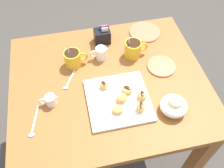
% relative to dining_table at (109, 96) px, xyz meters
% --- Properties ---
extents(ground_plane, '(8.00, 8.00, 0.00)m').
position_rel_dining_table_xyz_m(ground_plane, '(0.00, 0.00, -0.61)').
color(ground_plane, '#423D38').
extents(dining_table, '(1.00, 0.85, 0.74)m').
position_rel_dining_table_xyz_m(dining_table, '(0.00, 0.00, 0.00)').
color(dining_table, '#935628').
rests_on(dining_table, ground_plane).
extents(pastry_plate_square, '(0.30, 0.30, 0.02)m').
position_rel_dining_table_xyz_m(pastry_plate_square, '(0.02, -0.13, 0.14)').
color(pastry_plate_square, white).
rests_on(pastry_plate_square, dining_table).
extents(coffee_mug_mustard_left, '(0.13, 0.09, 0.13)m').
position_rel_dining_table_xyz_m(coffee_mug_mustard_left, '(-0.16, 0.15, 0.18)').
color(coffee_mug_mustard_left, gold).
rests_on(coffee_mug_mustard_left, dining_table).
extents(coffee_mug_mustard_right, '(0.13, 0.09, 0.14)m').
position_rel_dining_table_xyz_m(coffee_mug_mustard_right, '(0.17, 0.15, 0.18)').
color(coffee_mug_mustard_right, gold).
rests_on(coffee_mug_mustard_right, dining_table).
extents(cream_pitcher_white, '(0.10, 0.06, 0.07)m').
position_rel_dining_table_xyz_m(cream_pitcher_white, '(-0.01, 0.17, 0.17)').
color(cream_pitcher_white, white).
rests_on(cream_pitcher_white, dining_table).
extents(sugar_caddy, '(0.09, 0.07, 0.11)m').
position_rel_dining_table_xyz_m(sugar_caddy, '(0.02, 0.30, 0.18)').
color(sugar_caddy, black).
rests_on(sugar_caddy, dining_table).
extents(ice_cream_bowl, '(0.13, 0.13, 0.09)m').
position_rel_dining_table_xyz_m(ice_cream_bowl, '(0.25, -0.23, 0.17)').
color(ice_cream_bowl, white).
rests_on(ice_cream_bowl, dining_table).
extents(chocolate_sauce_pitcher, '(0.09, 0.05, 0.06)m').
position_rel_dining_table_xyz_m(chocolate_sauce_pitcher, '(-0.30, -0.08, 0.16)').
color(chocolate_sauce_pitcher, white).
rests_on(chocolate_sauce_pitcher, dining_table).
extents(saucer_coral_left, '(0.15, 0.15, 0.01)m').
position_rel_dining_table_xyz_m(saucer_coral_left, '(0.29, 0.03, 0.14)').
color(saucer_coral_left, '#E5704C').
rests_on(saucer_coral_left, dining_table).
extents(saucer_coral_right, '(0.19, 0.19, 0.01)m').
position_rel_dining_table_xyz_m(saucer_coral_right, '(0.29, 0.32, 0.14)').
color(saucer_coral_right, '#E5704C').
rests_on(saucer_coral_right, dining_table).
extents(loose_spoon_near_saucer, '(0.09, 0.14, 0.01)m').
position_rel_dining_table_xyz_m(loose_spoon_near_saucer, '(-0.20, 0.04, 0.14)').
color(loose_spoon_near_saucer, silver).
rests_on(loose_spoon_near_saucer, dining_table).
extents(loose_spoon_by_plate, '(0.05, 0.16, 0.01)m').
position_rel_dining_table_xyz_m(loose_spoon_by_plate, '(-0.38, -0.18, 0.14)').
color(loose_spoon_by_plate, silver).
rests_on(loose_spoon_by_plate, dining_table).
extents(beignet_0, '(0.07, 0.07, 0.03)m').
position_rel_dining_table_xyz_m(beignet_0, '(0.07, -0.10, 0.16)').
color(beignet_0, '#DBA351').
rests_on(beignet_0, pastry_plate_square).
extents(chocolate_drizzle_0, '(0.04, 0.04, 0.00)m').
position_rel_dining_table_xyz_m(chocolate_drizzle_0, '(0.07, -0.10, 0.18)').
color(chocolate_drizzle_0, '#381E11').
rests_on(chocolate_drizzle_0, beignet_0).
extents(beignet_1, '(0.06, 0.07, 0.04)m').
position_rel_dining_table_xyz_m(beignet_1, '(0.11, -0.21, 0.17)').
color(beignet_1, '#DBA351').
rests_on(beignet_1, pastry_plate_square).
extents(chocolate_drizzle_1, '(0.02, 0.04, 0.00)m').
position_rel_dining_table_xyz_m(chocolate_drizzle_1, '(0.11, -0.21, 0.19)').
color(chocolate_drizzle_1, '#381E11').
rests_on(chocolate_drizzle_1, beignet_1).
extents(beignet_2, '(0.06, 0.06, 0.03)m').
position_rel_dining_table_xyz_m(beignet_2, '(0.00, -0.20, 0.16)').
color(beignet_2, '#DBA351').
rests_on(beignet_2, pastry_plate_square).
extents(beignet_3, '(0.05, 0.05, 0.04)m').
position_rel_dining_table_xyz_m(beignet_3, '(-0.04, -0.05, 0.17)').
color(beignet_3, '#DBA351').
rests_on(beignet_3, pastry_plate_square).
extents(chocolate_drizzle_3, '(0.02, 0.03, 0.00)m').
position_rel_dining_table_xyz_m(chocolate_drizzle_3, '(-0.04, -0.05, 0.19)').
color(chocolate_drizzle_3, '#381E11').
rests_on(chocolate_drizzle_3, beignet_3).
extents(beignet_4, '(0.07, 0.07, 0.04)m').
position_rel_dining_table_xyz_m(beignet_4, '(0.03, -0.14, 0.17)').
color(beignet_4, '#DBA351').
rests_on(beignet_4, pastry_plate_square).
extents(beignet_5, '(0.05, 0.06, 0.04)m').
position_rel_dining_table_xyz_m(beignet_5, '(0.13, -0.15, 0.17)').
color(beignet_5, '#DBA351').
rests_on(beignet_5, pastry_plate_square).
extents(chocolate_drizzle_5, '(0.02, 0.04, 0.00)m').
position_rel_dining_table_xyz_m(chocolate_drizzle_5, '(0.13, -0.15, 0.19)').
color(chocolate_drizzle_5, '#381E11').
rests_on(chocolate_drizzle_5, beignet_5).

